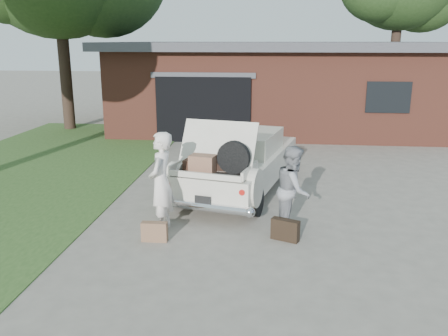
# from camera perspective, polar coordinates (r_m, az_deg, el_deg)

# --- Properties ---
(ground) EXTENTS (90.00, 90.00, 0.00)m
(ground) POSITION_cam_1_polar(r_m,az_deg,el_deg) (8.47, -0.44, -8.26)
(ground) COLOR gray
(ground) RESTS_ON ground
(grass_strip) EXTENTS (6.00, 16.00, 0.02)m
(grass_strip) POSITION_cam_1_polar(r_m,az_deg,el_deg) (12.93, -23.77, -1.23)
(grass_strip) COLOR #2D4C1E
(grass_strip) RESTS_ON ground
(house) EXTENTS (12.80, 7.80, 3.30)m
(house) POSITION_cam_1_polar(r_m,az_deg,el_deg) (19.27, 6.49, 9.98)
(house) COLOR brown
(house) RESTS_ON ground
(sedan) EXTENTS (2.79, 4.95, 1.82)m
(sedan) POSITION_cam_1_polar(r_m,az_deg,el_deg) (10.82, 1.84, 0.80)
(sedan) COLOR beige
(sedan) RESTS_ON ground
(woman_left) EXTENTS (0.48, 0.69, 1.82)m
(woman_left) POSITION_cam_1_polar(r_m,az_deg,el_deg) (8.52, -7.59, -1.74)
(woman_left) COLOR silver
(woman_left) RESTS_ON ground
(woman_right) EXTENTS (0.67, 0.82, 1.58)m
(woman_right) POSITION_cam_1_polar(r_m,az_deg,el_deg) (8.55, 8.33, -2.56)
(woman_right) COLOR gray
(woman_right) RESTS_ON ground
(suitcase_left) EXTENTS (0.45, 0.15, 0.35)m
(suitcase_left) POSITION_cam_1_polar(r_m,az_deg,el_deg) (8.32, -8.36, -7.60)
(suitcase_left) COLOR brown
(suitcase_left) RESTS_ON ground
(suitcase_right) EXTENTS (0.51, 0.34, 0.38)m
(suitcase_right) POSITION_cam_1_polar(r_m,az_deg,el_deg) (8.33, 7.38, -7.40)
(suitcase_right) COLOR black
(suitcase_right) RESTS_ON ground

